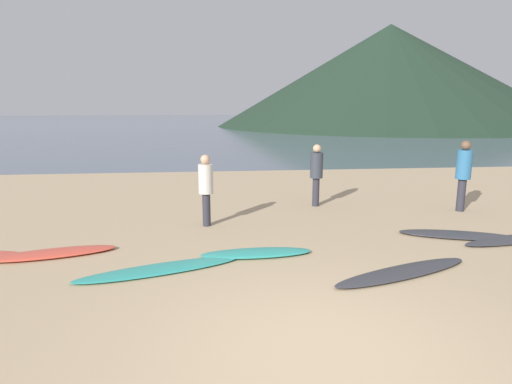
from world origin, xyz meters
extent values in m
cube|color=tan|center=(0.00, 10.00, -0.10)|extent=(120.00, 120.00, 0.20)
cube|color=slate|center=(0.00, 62.96, 0.00)|extent=(140.00, 100.00, 0.01)
cone|color=#1E3323|center=(21.28, 49.33, 6.16)|extent=(42.69, 42.69, 12.32)
ellipsoid|color=#D84C38|center=(-3.91, 3.49, 0.05)|extent=(2.19, 1.02, 0.09)
ellipsoid|color=teal|center=(-1.96, 2.58, 0.03)|extent=(2.67, 1.31, 0.07)
ellipsoid|color=teal|center=(-0.36, 3.13, 0.04)|extent=(1.97, 0.58, 0.09)
ellipsoid|color=#333338|center=(1.82, 2.04, 0.04)|extent=(2.60, 1.35, 0.07)
ellipsoid|color=#333338|center=(3.78, 3.77, 0.04)|extent=(2.35, 1.28, 0.08)
cylinder|color=#2D2D38|center=(-1.23, 5.12, 0.36)|extent=(0.17, 0.17, 0.72)
cylinder|color=beige|center=(-1.23, 5.12, 1.04)|extent=(0.31, 0.31, 0.63)
sphere|color=tan|center=(-1.23, 5.12, 1.45)|extent=(0.20, 0.20, 0.20)
cylinder|color=#2D2D38|center=(1.59, 6.71, 0.37)|extent=(0.18, 0.18, 0.74)
cylinder|color=#333842|center=(1.59, 6.71, 1.07)|extent=(0.32, 0.32, 0.65)
sphere|color=tan|center=(1.59, 6.71, 1.50)|extent=(0.21, 0.21, 0.21)
cylinder|color=#2D2D38|center=(5.02, 5.79, 0.40)|extent=(0.19, 0.19, 0.81)
cylinder|color=teal|center=(5.02, 5.79, 1.16)|extent=(0.35, 0.35, 0.70)
sphere|color=brown|center=(5.02, 5.79, 1.63)|extent=(0.23, 0.23, 0.23)
camera|label=1|loc=(-1.13, -3.96, 2.57)|focal=30.13mm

